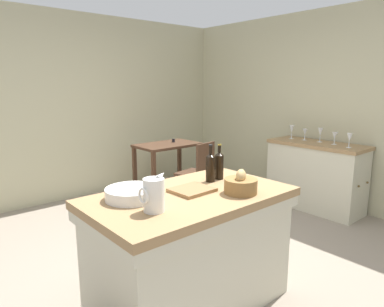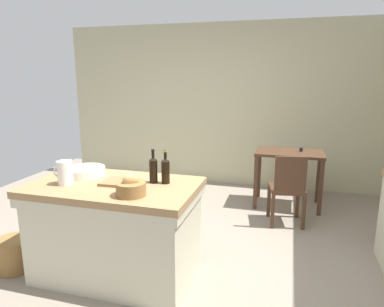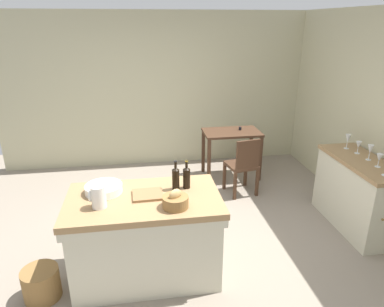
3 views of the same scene
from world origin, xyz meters
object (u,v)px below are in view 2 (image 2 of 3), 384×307
Objects in this scene: wooden_chair at (288,187)px; bread_basket at (131,188)px; wash_bowl at (86,171)px; wicker_hamper at (14,254)px; pitcher at (65,172)px; wine_bottle_dark at (166,170)px; wine_bottle_amber at (153,169)px; writing_desk at (289,161)px; island_table at (116,227)px; cutting_board at (119,182)px.

bread_basket is at bearing -123.66° from wooden_chair.
wicker_hamper is (-0.60, -0.34, -0.76)m from wash_bowl.
wicker_hamper is (-0.58, -0.06, -0.83)m from pitcher.
wine_bottle_dark is 0.97× the size of wine_bottle_amber.
bread_basket reaches higher than wooden_chair.
writing_desk is 2.73m from bread_basket.
wine_bottle_amber is (0.32, 0.13, 0.52)m from island_table.
island_table is at bearing -158.04° from wine_bottle_amber.
wine_bottle_amber is (0.69, -0.03, 0.08)m from wash_bowl.
wine_bottle_amber is (0.04, 0.36, 0.06)m from bread_basket.
wicker_hamper is at bearing -150.18° from wash_bowl.
wine_bottle_amber reaches higher than cutting_board.
bread_basket is 0.78× the size of wine_bottle_amber.
wine_bottle_amber reaches higher than wash_bowl.
wooden_chair is 3.12× the size of cutting_board.
writing_desk is at bearing 57.16° from cutting_board.
island_table is 1.61× the size of writing_desk.
wine_bottle_amber is at bearing -128.74° from wooden_chair.
bread_basket is 0.81× the size of wine_bottle_dark.
wooden_chair is 2.64× the size of wicker_hamper.
wine_bottle_dark reaches higher than island_table.
wooden_chair is at bearing 53.82° from wine_bottle_dark.
cutting_board is at bearing -122.84° from writing_desk.
wash_bowl reaches higher than wicker_hamper.
writing_desk is at bearing 56.73° from island_table.
writing_desk is 2.34m from wine_bottle_dark.
wash_bowl is 1.26× the size of cutting_board.
wine_bottle_dark reaches higher than wicker_hamper.
writing_desk is 2.76m from wash_bowl.
cutting_board is at bearing 18.80° from pitcher.
wine_bottle_amber reaches higher than wine_bottle_dark.
cutting_board is 0.95× the size of wine_bottle_amber.
wine_bottle_dark reaches higher than cutting_board.
wooden_chair is at bearing 51.26° from wine_bottle_amber.
wine_bottle_dark is (-1.03, -2.08, 0.34)m from writing_desk.
cutting_board is at bearing -163.62° from wine_bottle_dark.
wooden_chair reaches higher than island_table.
wooden_chair is 1.89m from wine_bottle_amber.
cutting_board is (-0.24, 0.25, -0.05)m from bread_basket.
wooden_chair is at bearing 35.37° from wicker_hamper.
wooden_chair is at bearing 42.04° from pitcher.
wine_bottle_amber is (-0.11, -0.01, 0.00)m from wine_bottle_dark.
wine_bottle_amber reaches higher than writing_desk.
pitcher is 0.83× the size of wine_bottle_amber.
wicker_hamper is at bearing -144.63° from wooden_chair.
wine_bottle_amber is (-1.13, -2.09, 0.35)m from writing_desk.
wicker_hamper is at bearing -168.48° from cutting_board.
wash_bowl is 0.81m from wine_bottle_dark.
pitcher is at bearing -162.34° from wine_bottle_dark.
cutting_board is (-1.42, -1.52, 0.41)m from wooden_chair.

